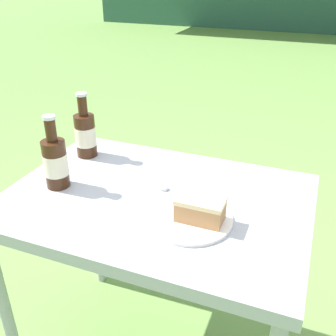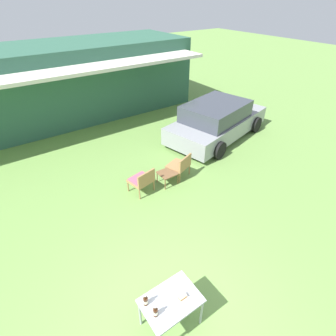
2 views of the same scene
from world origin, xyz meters
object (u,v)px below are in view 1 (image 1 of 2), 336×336
at_px(cola_bottle_near, 85,134).
at_px(patio_table, 156,217).
at_px(cola_bottle_far, 55,162).
at_px(cake_on_plate, 195,214).

bearing_deg(cola_bottle_near, patio_table, -26.34).
bearing_deg(cola_bottle_far, patio_table, 9.56).
bearing_deg(patio_table, cake_on_plate, -27.85).
relative_size(patio_table, cola_bottle_near, 3.87).
relative_size(cola_bottle_near, cola_bottle_far, 1.00).
bearing_deg(cake_on_plate, cola_bottle_far, 176.81).
height_order(cake_on_plate, cola_bottle_near, cola_bottle_near).
xyz_separation_m(patio_table, cola_bottle_near, (-0.35, 0.17, 0.16)).
relative_size(cake_on_plate, cola_bottle_near, 1.02).
bearing_deg(cake_on_plate, patio_table, 152.15).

